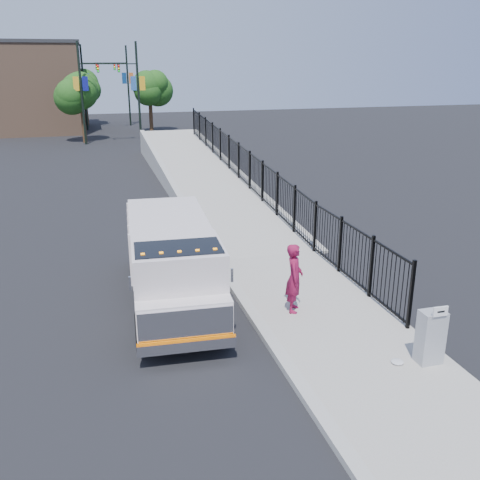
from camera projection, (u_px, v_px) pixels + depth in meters
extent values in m
plane|color=black|center=(251.00, 315.00, 14.56)|extent=(120.00, 120.00, 0.00)
cube|color=#9E998E|center=(349.00, 339.00, 13.21)|extent=(3.55, 12.00, 0.12)
cube|color=#ADAAA3|center=(276.00, 349.00, 12.71)|extent=(0.30, 12.00, 0.16)
cube|color=#9E998E|center=(204.00, 185.00, 29.69)|extent=(3.95, 24.06, 3.19)
cube|color=black|center=(250.00, 183.00, 26.12)|extent=(0.10, 28.00, 1.80)
cube|color=black|center=(172.00, 282.00, 15.44)|extent=(1.34, 6.37, 0.20)
cube|color=silver|center=(179.00, 281.00, 13.16)|extent=(2.32, 2.19, 1.86)
cube|color=silver|center=(184.00, 319.00, 12.23)|extent=(2.22, 0.79, 0.93)
cube|color=silver|center=(186.00, 326.00, 11.92)|extent=(2.14, 0.22, 0.79)
cube|color=silver|center=(187.00, 346.00, 12.00)|extent=(2.24, 0.31, 0.26)
cube|color=#DC5E00|center=(187.00, 340.00, 11.95)|extent=(2.23, 0.19, 0.06)
cube|color=black|center=(179.00, 263.00, 12.77)|extent=(2.12, 1.34, 0.79)
cube|color=silver|center=(168.00, 238.00, 16.27)|extent=(2.48, 4.04, 1.58)
cube|color=silver|center=(130.00, 283.00, 11.94)|extent=(0.06, 0.06, 0.33)
cube|color=silver|center=(232.00, 275.00, 12.40)|extent=(0.06, 0.06, 0.33)
cube|color=orange|center=(143.00, 255.00, 12.18)|extent=(0.10, 0.08, 0.06)
cube|color=orange|center=(161.00, 253.00, 12.26)|extent=(0.10, 0.08, 0.06)
cube|color=orange|center=(179.00, 252.00, 12.34)|extent=(0.10, 0.08, 0.06)
cube|color=orange|center=(197.00, 251.00, 12.42)|extent=(0.10, 0.08, 0.06)
cube|color=orange|center=(215.00, 249.00, 12.51)|extent=(0.10, 0.08, 0.06)
cylinder|color=black|center=(142.00, 332.00, 12.68)|extent=(0.36, 0.95, 0.93)
cylinder|color=black|center=(223.00, 324.00, 13.06)|extent=(0.36, 0.95, 0.93)
cylinder|color=black|center=(136.00, 264.00, 16.90)|extent=(0.36, 0.95, 0.93)
cylinder|color=black|center=(198.00, 260.00, 17.29)|extent=(0.36, 0.95, 0.93)
cylinder|color=black|center=(136.00, 253.00, 17.85)|extent=(0.36, 0.95, 0.93)
cylinder|color=black|center=(194.00, 249.00, 18.24)|extent=(0.36, 0.95, 0.93)
imported|color=maroon|center=(294.00, 278.00, 14.27)|extent=(0.70, 0.82, 1.90)
cube|color=gray|center=(430.00, 337.00, 11.90)|extent=(0.55, 0.40, 1.25)
cube|color=white|center=(440.00, 311.00, 11.46)|extent=(0.35, 0.04, 0.22)
ellipsoid|color=silver|center=(397.00, 362.00, 12.02)|extent=(0.29, 0.29, 0.07)
cylinder|color=black|center=(82.00, 94.00, 42.65)|extent=(0.18, 0.18, 8.00)
cube|color=black|center=(100.00, 64.00, 42.33)|extent=(3.20, 0.08, 0.08)
cube|color=black|center=(119.00, 68.00, 42.81)|extent=(0.18, 0.22, 0.60)
cube|color=navy|center=(85.00, 84.00, 42.49)|extent=(0.45, 0.04, 1.10)
cube|color=gold|center=(76.00, 84.00, 42.31)|extent=(0.45, 0.04, 1.10)
cylinder|color=black|center=(139.00, 94.00, 43.33)|extent=(0.18, 0.18, 8.00)
cube|color=black|center=(116.00, 64.00, 42.18)|extent=(3.20, 0.08, 0.08)
cube|color=black|center=(98.00, 69.00, 41.92)|extent=(0.18, 0.22, 0.60)
cube|color=gold|center=(142.00, 83.00, 43.16)|extent=(0.45, 0.04, 1.10)
cube|color=#28569D|center=(134.00, 83.00, 42.98)|extent=(0.45, 0.04, 1.10)
cylinder|color=black|center=(84.00, 88.00, 51.79)|extent=(0.18, 0.18, 8.00)
cube|color=black|center=(99.00, 63.00, 51.46)|extent=(3.20, 0.08, 0.08)
cube|color=black|center=(115.00, 67.00, 51.95)|extent=(0.18, 0.22, 0.60)
cube|color=#1F48A4|center=(87.00, 79.00, 51.62)|extent=(0.45, 0.04, 1.10)
cube|color=red|center=(79.00, 79.00, 51.44)|extent=(0.45, 0.04, 1.10)
cylinder|color=black|center=(128.00, 86.00, 55.37)|extent=(0.18, 0.18, 8.00)
cube|color=black|center=(111.00, 63.00, 54.22)|extent=(3.20, 0.08, 0.08)
cube|color=black|center=(96.00, 67.00, 53.96)|extent=(0.18, 0.22, 0.60)
cube|color=#CE6728|center=(131.00, 78.00, 55.20)|extent=(0.45, 0.04, 1.10)
cube|color=navy|center=(124.00, 78.00, 55.02)|extent=(0.45, 0.04, 1.10)
cylinder|color=#382314|center=(84.00, 123.00, 44.40)|extent=(0.36, 0.36, 3.20)
sphere|color=#194714|center=(81.00, 93.00, 43.63)|extent=(3.10, 3.10, 3.10)
cylinder|color=#382314|center=(151.00, 115.00, 50.89)|extent=(0.36, 0.36, 3.20)
sphere|color=#194714|center=(150.00, 89.00, 50.12)|extent=(2.73, 2.73, 2.73)
cylinder|color=#382314|center=(86.00, 110.00, 56.42)|extent=(0.36, 0.36, 3.20)
sphere|color=#194714|center=(84.00, 86.00, 55.65)|extent=(3.05, 3.05, 3.05)
cube|color=#8C664C|center=(28.00, 88.00, 51.08)|extent=(10.00, 10.00, 8.00)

